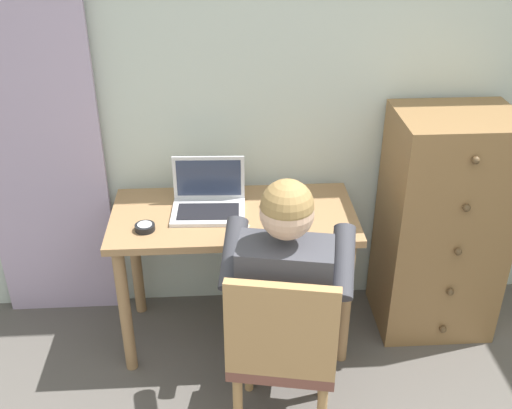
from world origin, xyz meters
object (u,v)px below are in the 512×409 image
object	(u,v)px
desk	(234,235)
dresser	(441,225)
person_seated	(287,283)
chair	(283,347)
desk_clock	(145,227)
laptop	(209,200)
computer_mouse	(268,205)

from	to	relation	value
desk	dresser	xyz separation A→B (m)	(1.04, 0.06, -0.02)
dresser	person_seated	world-z (taller)	person_seated
desk	person_seated	world-z (taller)	person_seated
chair	desk_clock	size ratio (longest dim) A/B	9.68
dresser	chair	xyz separation A→B (m)	(-0.86, -0.72, -0.10)
chair	desk_clock	bearing A→B (deg)	137.18
chair	person_seated	distance (m)	0.26
laptop	computer_mouse	bearing A→B (deg)	-1.33
laptop	computer_mouse	size ratio (longest dim) A/B	3.50
desk	computer_mouse	xyz separation A→B (m)	(0.17, 0.04, 0.13)
desk	laptop	size ratio (longest dim) A/B	3.28
computer_mouse	laptop	bearing A→B (deg)	156.24
chair	person_seated	world-z (taller)	person_seated
dresser	chair	size ratio (longest dim) A/B	1.34
laptop	dresser	bearing A→B (deg)	1.00
desk	computer_mouse	size ratio (longest dim) A/B	11.49
dresser	computer_mouse	bearing A→B (deg)	-178.24
dresser	person_seated	size ratio (longest dim) A/B	0.98
dresser	computer_mouse	size ratio (longest dim) A/B	11.70
dresser	computer_mouse	world-z (taller)	dresser
desk	person_seated	xyz separation A→B (m)	(0.20, -0.48, 0.06)
dresser	laptop	xyz separation A→B (m)	(-1.15, -0.02, 0.19)
laptop	desk_clock	size ratio (longest dim) A/B	3.89
dresser	chair	bearing A→B (deg)	-140.19
dresser	desk_clock	world-z (taller)	dresser
chair	desk	bearing A→B (deg)	104.75
computer_mouse	chair	bearing A→B (deg)	-112.00
person_seated	laptop	size ratio (longest dim) A/B	3.40
dresser	chair	distance (m)	1.13
laptop	chair	bearing A→B (deg)	-67.63
laptop	desk	bearing A→B (deg)	-20.73
computer_mouse	desk_clock	distance (m)	0.59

